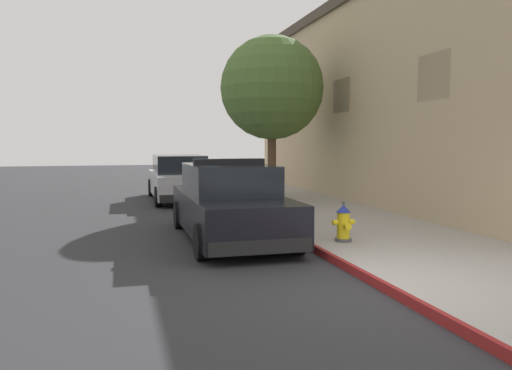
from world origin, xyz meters
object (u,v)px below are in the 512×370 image
at_px(parked_car_silver_ahead, 179,179).
at_px(street_tree, 272,88).
at_px(fire_hydrant, 343,223).
at_px(police_cruiser, 230,204).

bearing_deg(parked_car_silver_ahead, street_tree, -29.71).
relative_size(parked_car_silver_ahead, fire_hydrant, 6.37).
bearing_deg(fire_hydrant, street_tree, 83.92).
distance_m(police_cruiser, parked_car_silver_ahead, 7.59).
height_order(parked_car_silver_ahead, fire_hydrant, parked_car_silver_ahead).
relative_size(police_cruiser, fire_hydrant, 6.37).
relative_size(police_cruiser, parked_car_silver_ahead, 1.00).
bearing_deg(police_cruiser, parked_car_silver_ahead, 91.32).
height_order(police_cruiser, fire_hydrant, police_cruiser).
xyz_separation_m(police_cruiser, street_tree, (2.69, 5.96, 3.03)).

